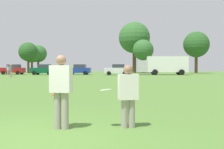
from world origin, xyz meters
TOP-DOWN VIEW (x-y plane):
  - ground_plane at (0.00, 0.00)m, footprint 158.28×158.28m
  - player_thrower at (0.40, 0.72)m, footprint 0.50×0.33m
  - player_defender at (1.91, 0.89)m, footprint 0.48×0.33m
  - frisbee at (1.40, 0.88)m, footprint 0.28×0.27m
  - traffic_cone at (-1.42, 7.95)m, footprint 0.32×0.32m
  - parked_car_near_left at (-17.58, 43.95)m, footprint 4.24×2.30m
  - parked_car_mid_left at (-11.50, 42.22)m, footprint 4.24×2.30m
  - parked_car_center at (-5.42, 42.90)m, footprint 4.24×2.30m
  - parked_car_mid_right at (1.34, 41.00)m, footprint 4.24×2.30m
  - box_truck at (9.31, 42.39)m, footprint 8.56×3.16m
  - bystander_sideline_watcher at (-16.17, 38.32)m, footprint 0.47×0.51m
  - bystander_far_jogger at (-12.78, 30.95)m, footprint 0.54×0.43m
  - tree_west_maple at (-18.29, 54.58)m, footprint 4.16×4.16m
  - tree_center_elm at (-17.81, 55.60)m, footprint 3.73×3.73m
  - tree_east_birch at (-16.92, 57.36)m, footprint 3.93×3.93m
  - tree_east_oak at (5.13, 57.99)m, footprint 7.16×7.16m
  - tree_far_east_pine at (6.75, 53.51)m, footprint 4.44×4.44m
  - tree_far_west_pine at (17.90, 53.27)m, footprint 5.42×5.42m

SIDE VIEW (x-z plane):
  - ground_plane at x=0.00m, z-range 0.00..0.00m
  - traffic_cone at x=-1.42m, z-range -0.01..0.47m
  - player_defender at x=1.91m, z-range 0.08..1.53m
  - frisbee at x=1.40m, z-range 0.82..0.92m
  - bystander_sideline_watcher at x=-16.17m, z-range 0.11..1.73m
  - parked_car_near_left at x=-17.58m, z-range 0.01..1.83m
  - parked_car_mid_left at x=-11.50m, z-range 0.01..1.83m
  - parked_car_center at x=-5.42m, z-range 0.01..1.83m
  - parked_car_mid_right at x=1.34m, z-range 0.01..1.83m
  - player_thrower at x=0.40m, z-range 0.11..1.77m
  - bystander_far_jogger at x=-12.78m, z-range 0.11..1.84m
  - box_truck at x=9.31m, z-range 0.16..3.34m
  - tree_center_elm at x=-17.81m, z-range 1.14..7.20m
  - tree_east_birch at x=-16.92m, z-range 1.20..7.59m
  - tree_west_maple at x=-18.29m, z-range 1.27..8.03m
  - tree_far_east_pine at x=6.75m, z-range 1.35..8.56m
  - tree_far_west_pine at x=17.90m, z-range 1.66..10.47m
  - tree_east_oak at x=5.13m, z-range 2.19..13.83m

